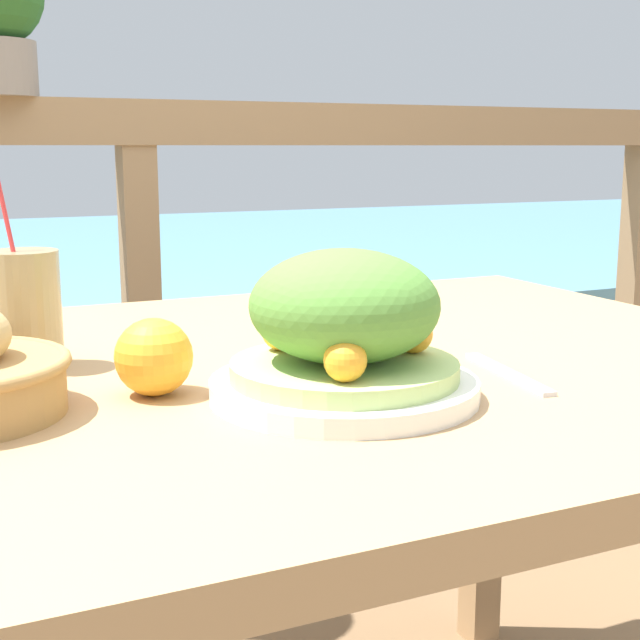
{
  "coord_description": "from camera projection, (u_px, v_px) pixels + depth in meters",
  "views": [
    {
      "loc": [
        -0.43,
        -0.93,
        0.97
      ],
      "look_at": [
        -0.03,
        -0.06,
        0.78
      ],
      "focal_mm": 50.0,
      "sensor_mm": 36.0,
      "label": 1
    }
  ],
  "objects": [
    {
      "name": "sea_backdrop",
      "position": [
        16.0,
        304.0,
        4.17
      ],
      "size": [
        12.0,
        4.0,
        0.49
      ],
      "color": "#568EA8",
      "rests_on": "ground_plane"
    },
    {
      "name": "patio_table",
      "position": [
        320.0,
        425.0,
        1.07
      ],
      "size": [
        1.21,
        0.96,
        0.72
      ],
      "color": "tan",
      "rests_on": "ground_plane"
    },
    {
      "name": "salad_plate",
      "position": [
        344.0,
        334.0,
        0.88
      ],
      "size": [
        0.27,
        0.27,
        0.15
      ],
      "color": "white",
      "rests_on": "patio_table"
    },
    {
      "name": "fork",
      "position": [
        507.0,
        373.0,
        0.98
      ],
      "size": [
        0.04,
        0.18,
        0.0
      ],
      "color": "silver",
      "rests_on": "patio_table"
    },
    {
      "name": "railing_fence",
      "position": [
        139.0,
        232.0,
        1.84
      ],
      "size": [
        2.8,
        0.08,
        1.06
      ],
      "color": "#937551",
      "rests_on": "ground_plane"
    },
    {
      "name": "orange_near_basket",
      "position": [
        154.0,
        357.0,
        0.89
      ],
      "size": [
        0.08,
        0.08,
        0.08
      ],
      "color": "#F9A328",
      "rests_on": "patio_table"
    },
    {
      "name": "drink_glass",
      "position": [
        25.0,
        309.0,
        1.0
      ],
      "size": [
        0.08,
        0.08,
        0.25
      ],
      "color": "tan",
      "rests_on": "patio_table"
    }
  ]
}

